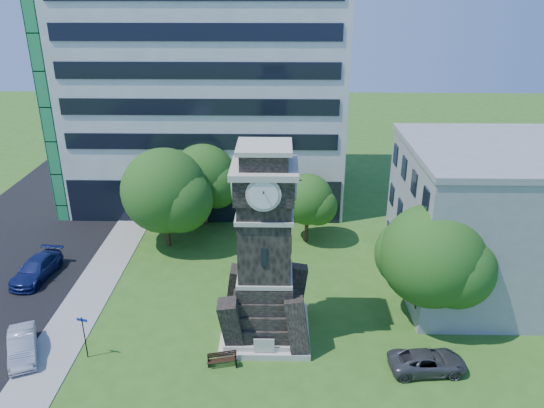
{
  "coord_description": "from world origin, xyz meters",
  "views": [
    {
      "loc": [
        3.93,
        -25.46,
        20.33
      ],
      "look_at": [
        3.3,
        8.41,
        6.06
      ],
      "focal_mm": 35.0,
      "sensor_mm": 36.0,
      "label": 1
    }
  ],
  "objects_px": {
    "car_street_north": "(36,269)",
    "park_bench": "(222,359)",
    "car_street_mid": "(22,346)",
    "clock_tower": "(265,258)",
    "car_east_lot": "(427,362)",
    "street_sign": "(84,333)"
  },
  "relations": [
    {
      "from": "park_bench",
      "to": "street_sign",
      "type": "height_order",
      "value": "street_sign"
    },
    {
      "from": "street_sign",
      "to": "car_street_mid",
      "type": "bearing_deg",
      "value": -167.34
    },
    {
      "from": "car_east_lot",
      "to": "park_bench",
      "type": "relative_size",
      "value": 2.61
    },
    {
      "from": "car_east_lot",
      "to": "car_street_mid",
      "type": "bearing_deg",
      "value": 82.96
    },
    {
      "from": "park_bench",
      "to": "clock_tower",
      "type": "bearing_deg",
      "value": 39.44
    },
    {
      "from": "car_east_lot",
      "to": "clock_tower",
      "type": "bearing_deg",
      "value": 65.29
    },
    {
      "from": "car_street_north",
      "to": "street_sign",
      "type": "bearing_deg",
      "value": -45.71
    },
    {
      "from": "car_street_north",
      "to": "street_sign",
      "type": "distance_m",
      "value": 11.23
    },
    {
      "from": "car_street_mid",
      "to": "street_sign",
      "type": "xyz_separation_m",
      "value": [
        3.81,
        -0.09,
        1.04
      ]
    },
    {
      "from": "clock_tower",
      "to": "car_street_north",
      "type": "bearing_deg",
      "value": 159.58
    },
    {
      "from": "car_street_mid",
      "to": "clock_tower",
      "type": "bearing_deg",
      "value": -14.27
    },
    {
      "from": "car_street_north",
      "to": "car_east_lot",
      "type": "distance_m",
      "value": 28.06
    },
    {
      "from": "clock_tower",
      "to": "car_east_lot",
      "type": "relative_size",
      "value": 2.81
    },
    {
      "from": "car_street_mid",
      "to": "street_sign",
      "type": "relative_size",
      "value": 1.51
    },
    {
      "from": "clock_tower",
      "to": "street_sign",
      "type": "bearing_deg",
      "value": -166.22
    },
    {
      "from": "park_bench",
      "to": "car_street_north",
      "type": "bearing_deg",
      "value": 134.14
    },
    {
      "from": "car_street_north",
      "to": "car_east_lot",
      "type": "bearing_deg",
      "value": -13.16
    },
    {
      "from": "car_street_north",
      "to": "car_east_lot",
      "type": "height_order",
      "value": "car_street_north"
    },
    {
      "from": "clock_tower",
      "to": "street_sign",
      "type": "height_order",
      "value": "clock_tower"
    },
    {
      "from": "car_street_north",
      "to": "park_bench",
      "type": "height_order",
      "value": "car_street_north"
    },
    {
      "from": "car_street_mid",
      "to": "street_sign",
      "type": "height_order",
      "value": "street_sign"
    },
    {
      "from": "car_street_north",
      "to": "car_east_lot",
      "type": "xyz_separation_m",
      "value": [
        26.34,
        -9.69,
        -0.14
      ]
    }
  ]
}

